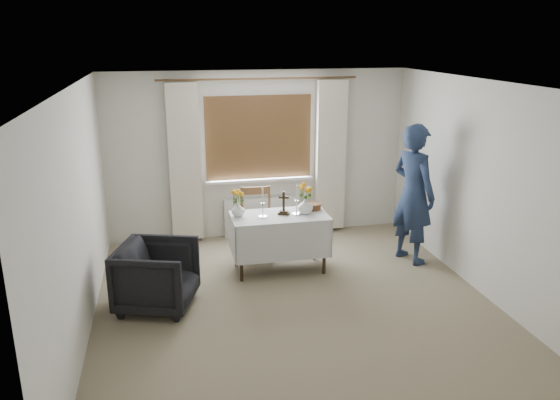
# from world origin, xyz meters

# --- Properties ---
(ground) EXTENTS (5.00, 5.00, 0.00)m
(ground) POSITION_xyz_m (0.00, 0.00, 0.00)
(ground) COLOR gray
(ground) RESTS_ON ground
(altar_table) EXTENTS (1.24, 0.64, 0.76)m
(altar_table) POSITION_xyz_m (0.02, 1.09, 0.38)
(altar_table) COLOR silver
(altar_table) RESTS_ON ground
(wooden_chair) EXTENTS (0.47, 0.47, 0.96)m
(wooden_chair) POSITION_xyz_m (-0.18, 1.62, 0.48)
(wooden_chair) COLOR brown
(wooden_chair) RESTS_ON ground
(armchair) EXTENTS (1.04, 1.02, 0.76)m
(armchair) POSITION_xyz_m (-1.54, 0.39, 0.38)
(armchair) COLOR black
(armchair) RESTS_ON ground
(person) EXTENTS (0.67, 0.81, 1.89)m
(person) POSITION_xyz_m (1.84, 1.05, 0.95)
(person) COLOR navy
(person) RESTS_ON ground
(radiator) EXTENTS (1.10, 0.10, 0.60)m
(radiator) POSITION_xyz_m (0.00, 2.42, 0.30)
(radiator) COLOR silver
(radiator) RESTS_ON ground
(wooden_cross) EXTENTS (0.17, 0.15, 0.30)m
(wooden_cross) POSITION_xyz_m (0.08, 1.11, 0.91)
(wooden_cross) COLOR black
(wooden_cross) RESTS_ON altar_table
(candlestick_left) EXTENTS (0.13, 0.13, 0.38)m
(candlestick_left) POSITION_xyz_m (-0.20, 1.06, 0.95)
(candlestick_left) COLOR silver
(candlestick_left) RESTS_ON altar_table
(candlestick_right) EXTENTS (0.14, 0.14, 0.39)m
(candlestick_right) POSITION_xyz_m (0.24, 1.07, 0.96)
(candlestick_right) COLOR silver
(candlestick_right) RESTS_ON altar_table
(flower_vase_left) EXTENTS (0.19, 0.19, 0.18)m
(flower_vase_left) POSITION_xyz_m (-0.50, 1.16, 0.85)
(flower_vase_left) COLOR white
(flower_vase_left) RESTS_ON altar_table
(flower_vase_right) EXTENTS (0.25, 0.25, 0.21)m
(flower_vase_right) POSITION_xyz_m (0.36, 1.09, 0.87)
(flower_vase_right) COLOR white
(flower_vase_right) RESTS_ON altar_table
(wicker_basket) EXTENTS (0.24, 0.24, 0.08)m
(wicker_basket) POSITION_xyz_m (0.50, 1.24, 0.80)
(wicker_basket) COLOR brown
(wicker_basket) RESTS_ON altar_table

